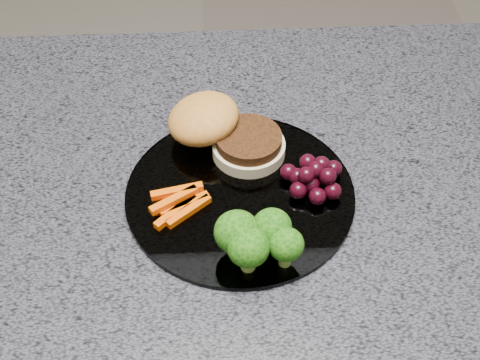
% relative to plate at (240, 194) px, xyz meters
% --- Properties ---
extents(countertop, '(1.20, 0.60, 0.04)m').
position_rel_plate_xyz_m(countertop, '(-0.06, 0.03, -0.02)').
color(countertop, '#44454E').
rests_on(countertop, island_cabinet).
extents(plate, '(0.26, 0.26, 0.01)m').
position_rel_plate_xyz_m(plate, '(0.00, 0.00, 0.00)').
color(plate, white).
rests_on(plate, countertop).
extents(burger, '(0.16, 0.13, 0.05)m').
position_rel_plate_xyz_m(burger, '(-0.02, 0.08, 0.02)').
color(burger, beige).
rests_on(burger, plate).
extents(carrot_sticks, '(0.07, 0.06, 0.02)m').
position_rel_plate_xyz_m(carrot_sticks, '(-0.07, -0.02, 0.01)').
color(carrot_sticks, '#DE4F03').
rests_on(carrot_sticks, plate).
extents(broccoli, '(0.09, 0.07, 0.06)m').
position_rel_plate_xyz_m(broccoli, '(0.01, -0.09, 0.04)').
color(broccoli, olive).
rests_on(broccoli, plate).
extents(grape_bunch, '(0.07, 0.06, 0.03)m').
position_rel_plate_xyz_m(grape_bunch, '(0.08, 0.01, 0.02)').
color(grape_bunch, black).
rests_on(grape_bunch, plate).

